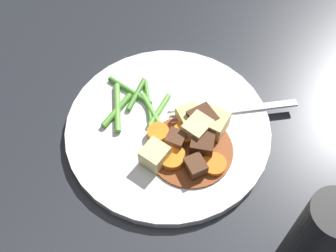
# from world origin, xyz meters

# --- Properties ---
(ground_plane) EXTENTS (3.00, 3.00, 0.00)m
(ground_plane) POSITION_xyz_m (0.00, 0.00, 0.00)
(ground_plane) COLOR #26282D
(dinner_plate) EXTENTS (0.27, 0.27, 0.01)m
(dinner_plate) POSITION_xyz_m (0.00, 0.00, 0.01)
(dinner_plate) COLOR white
(dinner_plate) RESTS_ON ground_plane
(stew_sauce) EXTENTS (0.11, 0.11, 0.00)m
(stew_sauce) POSITION_xyz_m (0.05, -0.01, 0.01)
(stew_sauce) COLOR brown
(stew_sauce) RESTS_ON dinner_plate
(carrot_slice_0) EXTENTS (0.04, 0.04, 0.01)m
(carrot_slice_0) POSITION_xyz_m (0.04, -0.04, 0.02)
(carrot_slice_0) COLOR orange
(carrot_slice_0) RESTS_ON dinner_plate
(carrot_slice_1) EXTENTS (0.03, 0.03, 0.01)m
(carrot_slice_1) POSITION_xyz_m (0.03, 0.00, 0.02)
(carrot_slice_1) COLOR orange
(carrot_slice_1) RESTS_ON dinner_plate
(carrot_slice_2) EXTENTS (0.04, 0.04, 0.01)m
(carrot_slice_2) POSITION_xyz_m (0.00, -0.02, 0.02)
(carrot_slice_2) COLOR orange
(carrot_slice_2) RESTS_ON dinner_plate
(carrot_slice_3) EXTENTS (0.04, 0.04, 0.01)m
(carrot_slice_3) POSITION_xyz_m (0.08, -0.01, 0.02)
(carrot_slice_3) COLOR orange
(carrot_slice_3) RESTS_ON dinner_plate
(potato_chunk_0) EXTENTS (0.03, 0.03, 0.03)m
(potato_chunk_0) POSITION_xyz_m (0.02, -0.05, 0.03)
(potato_chunk_0) COLOR #EAD68C
(potato_chunk_0) RESTS_ON dinner_plate
(potato_chunk_1) EXTENTS (0.04, 0.04, 0.02)m
(potato_chunk_1) POSITION_xyz_m (0.02, 0.02, 0.02)
(potato_chunk_1) COLOR #E5CC7A
(potato_chunk_1) RESTS_ON dinner_plate
(potato_chunk_2) EXTENTS (0.04, 0.04, 0.03)m
(potato_chunk_2) POSITION_xyz_m (0.05, 0.03, 0.03)
(potato_chunk_2) COLOR #E5CC7A
(potato_chunk_2) RESTS_ON dinner_plate
(potato_chunk_3) EXTENTS (0.03, 0.03, 0.03)m
(potato_chunk_3) POSITION_xyz_m (0.04, 0.01, 0.03)
(potato_chunk_3) COLOR #EAD68C
(potato_chunk_3) RESTS_ON dinner_plate
(meat_chunk_0) EXTENTS (0.04, 0.04, 0.02)m
(meat_chunk_0) POSITION_xyz_m (0.06, 0.00, 0.02)
(meat_chunk_0) COLOR #4C2B19
(meat_chunk_0) RESTS_ON dinner_plate
(meat_chunk_1) EXTENTS (0.03, 0.03, 0.02)m
(meat_chunk_1) POSITION_xyz_m (0.07, -0.03, 0.02)
(meat_chunk_1) COLOR #56331E
(meat_chunk_1) RESTS_ON dinner_plate
(meat_chunk_2) EXTENTS (0.03, 0.03, 0.02)m
(meat_chunk_2) POSITION_xyz_m (0.03, -0.02, 0.02)
(meat_chunk_2) COLOR #56331E
(meat_chunk_2) RESTS_ON dinner_plate
(meat_chunk_3) EXTENTS (0.04, 0.04, 0.03)m
(meat_chunk_3) POSITION_xyz_m (0.04, 0.03, 0.03)
(meat_chunk_3) COLOR #4C2B19
(meat_chunk_3) RESTS_ON dinner_plate
(green_bean_0) EXTENTS (0.02, 0.06, 0.01)m
(green_bean_0) POSITION_xyz_m (-0.07, -0.03, 0.02)
(green_bean_0) COLOR #599E38
(green_bean_0) RESTS_ON dinner_plate
(green_bean_1) EXTENTS (0.06, 0.06, 0.01)m
(green_bean_1) POSITION_xyz_m (-0.04, 0.01, 0.02)
(green_bean_1) COLOR #4C8E33
(green_bean_1) RESTS_ON dinner_plate
(green_bean_2) EXTENTS (0.08, 0.01, 0.01)m
(green_bean_2) POSITION_xyz_m (-0.08, 0.01, 0.02)
(green_bean_2) COLOR #4C8E33
(green_bean_2) RESTS_ON dinner_plate
(green_bean_3) EXTENTS (0.07, 0.04, 0.01)m
(green_bean_3) POSITION_xyz_m (-0.02, -0.00, 0.02)
(green_bean_3) COLOR #66AD42
(green_bean_3) RESTS_ON dinner_plate
(green_bean_4) EXTENTS (0.02, 0.06, 0.01)m
(green_bean_4) POSITION_xyz_m (-0.02, 0.01, 0.02)
(green_bean_4) COLOR #66AD42
(green_bean_4) RESTS_ON dinner_plate
(green_bean_5) EXTENTS (0.06, 0.06, 0.01)m
(green_bean_5) POSITION_xyz_m (-0.07, -0.02, 0.02)
(green_bean_5) COLOR #66AD42
(green_bean_5) RESTS_ON dinner_plate
(green_bean_6) EXTENTS (0.02, 0.06, 0.01)m
(green_bean_6) POSITION_xyz_m (-0.07, 0.01, 0.02)
(green_bean_6) COLOR #4C8E33
(green_bean_6) RESTS_ON dinner_plate
(fork) EXTENTS (0.13, 0.14, 0.00)m
(fork) POSITION_xyz_m (0.05, 0.07, 0.01)
(fork) COLOR silver
(fork) RESTS_ON dinner_plate
(pepper_mill) EXTENTS (0.05, 0.05, 0.16)m
(pepper_mill) POSITION_xyz_m (0.22, -0.05, 0.08)
(pepper_mill) COLOR black
(pepper_mill) RESTS_ON ground_plane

